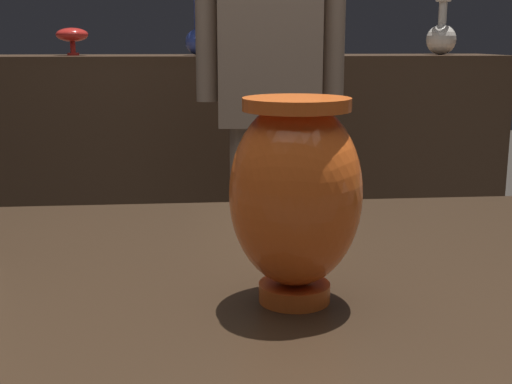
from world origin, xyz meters
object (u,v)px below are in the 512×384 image
at_px(vase_centerpiece, 296,193).
at_px(shelf_vase_right, 320,42).
at_px(shelf_vase_center, 198,37).
at_px(shelf_vase_left, 72,35).
at_px(shelf_vase_far_right, 441,37).
at_px(visitor_center_back, 270,79).

bearing_deg(vase_centerpiece, shelf_vase_right, 78.94).
height_order(shelf_vase_center, shelf_vase_left, shelf_vase_center).
distance_m(shelf_vase_far_right, shelf_vase_right, 0.52).
relative_size(shelf_vase_center, shelf_vase_right, 1.38).
bearing_deg(shelf_vase_far_right, visitor_center_back, -138.32).
bearing_deg(shelf_vase_left, vase_centerpiece, -75.76).
xyz_separation_m(vase_centerpiece, shelf_vase_right, (0.45, 2.32, 0.13)).
xyz_separation_m(vase_centerpiece, shelf_vase_center, (-0.07, 2.31, 0.15)).
distance_m(vase_centerpiece, shelf_vase_left, 2.39).
height_order(shelf_vase_right, visitor_center_back, visitor_center_back).
bearing_deg(shelf_vase_center, vase_centerpiece, -88.34).
distance_m(vase_centerpiece, shelf_vase_right, 2.37).
distance_m(shelf_vase_left, visitor_center_back, 1.07).
xyz_separation_m(shelf_vase_far_right, shelf_vase_left, (-1.56, 0.03, 0.01)).
bearing_deg(shelf_vase_right, shelf_vase_far_right, -4.04).
distance_m(shelf_vase_center, shelf_vase_right, 0.52).
height_order(shelf_vase_far_right, shelf_vase_left, shelf_vase_far_right).
relative_size(shelf_vase_center, visitor_center_back, 0.15).
relative_size(vase_centerpiece, shelf_vase_right, 1.15).
bearing_deg(visitor_center_back, vase_centerpiece, 90.42).
xyz_separation_m(shelf_vase_right, visitor_center_back, (-0.30, -0.77, -0.11)).
height_order(shelf_vase_far_right, shelf_vase_right, shelf_vase_far_right).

